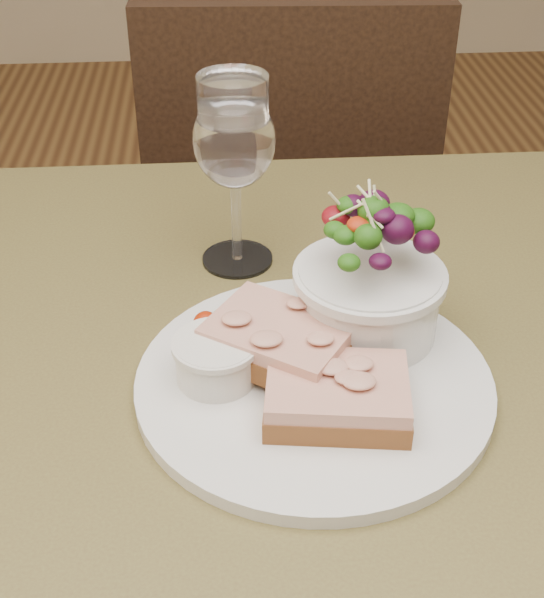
{
  "coord_description": "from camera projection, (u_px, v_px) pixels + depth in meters",
  "views": [
    {
      "loc": [
        -0.03,
        -0.53,
        1.19
      ],
      "look_at": [
        0.01,
        0.02,
        0.81
      ],
      "focal_mm": 50.0,
      "sensor_mm": 36.0,
      "label": 1
    }
  ],
  "objects": [
    {
      "name": "cafe_table",
      "position": [
        264.0,
        457.0,
        0.75
      ],
      "size": [
        0.8,
        0.8,
        0.75
      ],
      "color": "#4F4121",
      "rests_on": "ground"
    },
    {
      "name": "ramekin",
      "position": [
        216.0,
        358.0,
        0.65
      ],
      "size": [
        0.06,
        0.06,
        0.04
      ],
      "color": "silver",
      "rests_on": "dinner_plate"
    },
    {
      "name": "garnish",
      "position": [
        217.0,
        322.0,
        0.71
      ],
      "size": [
        0.05,
        0.04,
        0.02
      ],
      "color": "#153C0B",
      "rests_on": "dinner_plate"
    },
    {
      "name": "sandwich_back",
      "position": [
        280.0,
        340.0,
        0.66
      ],
      "size": [
        0.14,
        0.13,
        0.03
      ],
      "rotation": [
        0.0,
        0.0,
        -0.59
      ],
      "color": "#532F16",
      "rests_on": "dinner_plate"
    },
    {
      "name": "salad_bowl",
      "position": [
        370.0,
        272.0,
        0.68
      ],
      "size": [
        0.12,
        0.12,
        0.13
      ],
      "color": "silver",
      "rests_on": "dinner_plate"
    },
    {
      "name": "sandwich_front",
      "position": [
        337.0,
        395.0,
        0.62
      ],
      "size": [
        0.12,
        0.09,
        0.03
      ],
      "rotation": [
        0.0,
        0.0,
        -0.13
      ],
      "color": "#532F16",
      "rests_on": "dinner_plate"
    },
    {
      "name": "dinner_plate",
      "position": [
        314.0,
        383.0,
        0.67
      ],
      "size": [
        0.29,
        0.29,
        0.01
      ],
      "primitive_type": "cylinder",
      "color": "silver",
      "rests_on": "cafe_table"
    },
    {
      "name": "wine_glass",
      "position": [
        234.0,
        146.0,
        0.76
      ],
      "size": [
        0.08,
        0.08,
        0.18
      ],
      "color": "white",
      "rests_on": "cafe_table"
    },
    {
      "name": "chair_far",
      "position": [
        285.0,
        312.0,
        1.54
      ],
      "size": [
        0.44,
        0.44,
        0.9
      ],
      "rotation": [
        0.0,
        0.0,
        3.09
      ],
      "color": "black",
      "rests_on": "ground"
    }
  ]
}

